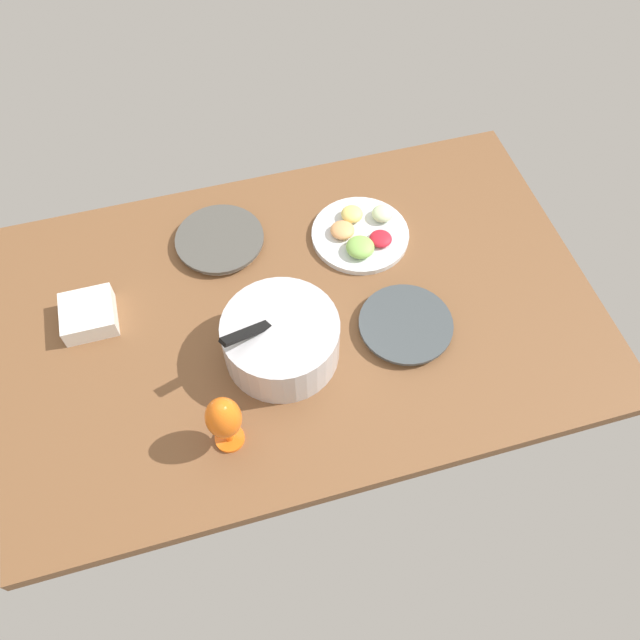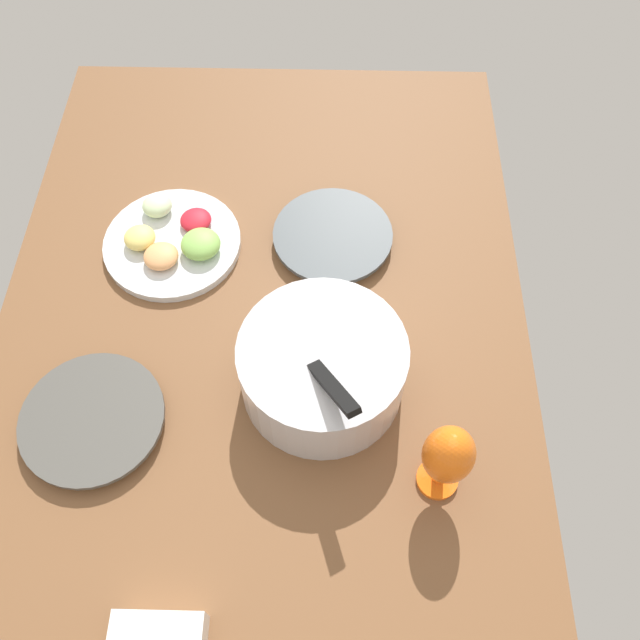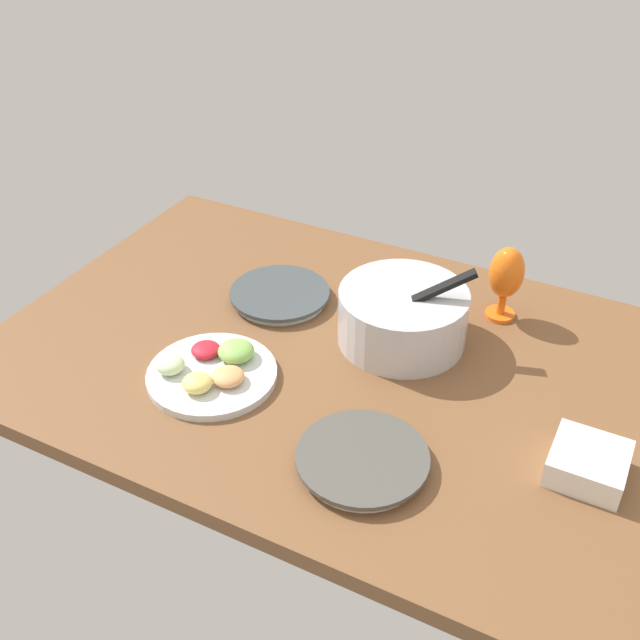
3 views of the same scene
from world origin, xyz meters
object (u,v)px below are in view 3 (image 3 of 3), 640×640
Objects in this scene: fruit_platter at (212,371)px; square_bowl_white at (588,462)px; mixing_bowl at (403,315)px; hurricane_glass_orange at (506,275)px; dinner_plate_left at (280,295)px; dinner_plate_right at (362,460)px.

square_bowl_white is at bearing 6.04° from fruit_platter.
mixing_bowl is 2.17× the size of square_bowl_white.
dinner_plate_left is at bearing -160.18° from hurricane_glass_orange.
dinner_plate_left and dinner_plate_right have the same top height.
dinner_plate_right is (42.19, -42.18, 0.03)cm from dinner_plate_left.
mixing_bowl is (33.50, -1.50, 5.74)cm from dinner_plate_left.
mixing_bowl reaches higher than dinner_plate_right.
square_bowl_white is at bearing -17.20° from dinner_plate_left.
fruit_platter reaches higher than dinner_plate_left.
dinner_plate_right is 0.90× the size of fruit_platter.
square_bowl_white is (29.37, -43.50, -8.44)cm from hurricane_glass_orange.
dinner_plate_left is 0.84× the size of mixing_bowl.
hurricane_glass_orange is at bearing 19.82° from dinner_plate_left.
fruit_platter is 79.21cm from square_bowl_white.
dinner_plate_right is at bearing -44.99° from dinner_plate_left.
mixing_bowl reaches higher than square_bowl_white.
mixing_bowl reaches higher than fruit_platter.
fruit_platter is at bearing -133.62° from hurricane_glass_orange.
hurricane_glass_orange is at bearing 124.02° from square_bowl_white.
square_bowl_white reaches higher than dinner_plate_right.
fruit_platter is 2.07× the size of square_bowl_white.
dinner_plate_left is 1.82× the size of square_bowl_white.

